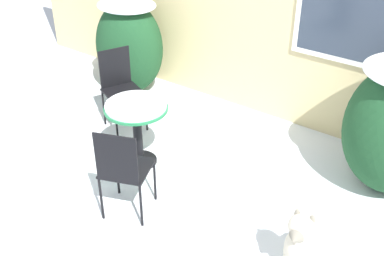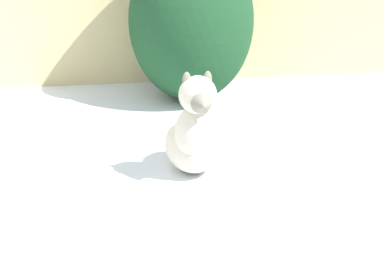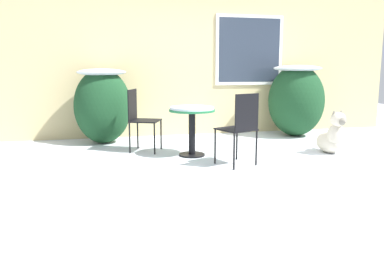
% 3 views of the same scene
% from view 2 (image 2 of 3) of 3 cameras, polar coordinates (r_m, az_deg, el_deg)
% --- Properties ---
extents(shrub_middle, '(1.02, 1.07, 1.33)m').
position_cam_2_polar(shrub_middle, '(4.88, -0.10, 10.77)').
color(shrub_middle, '#194223').
rests_on(shrub_middle, ground_plane).
extents(dog, '(0.35, 0.68, 0.66)m').
position_cam_2_polar(dog, '(3.51, 0.18, -0.71)').
color(dog, beige).
rests_on(dog, ground_plane).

